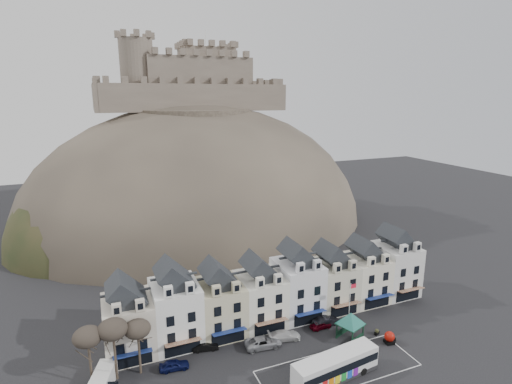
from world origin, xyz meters
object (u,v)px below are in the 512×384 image
(car_silver, at_px, (263,342))
(flagpole, at_px, (350,302))
(white_van, at_px, (103,379))
(red_buoy, at_px, (389,337))
(car_maroon, at_px, (321,325))
(car_charcoal, at_px, (326,321))
(bus, at_px, (336,365))
(car_black, at_px, (205,346))
(car_navy, at_px, (174,365))
(bus_shelter, at_px, (351,319))
(car_white, at_px, (284,335))

(car_silver, bearing_deg, flagpole, -86.34)
(white_van, bearing_deg, red_buoy, 10.00)
(car_silver, bearing_deg, car_maroon, -79.08)
(car_charcoal, bearing_deg, bus, 150.83)
(bus, distance_m, red_buoy, 12.27)
(car_black, bearing_deg, bus, -120.40)
(car_charcoal, bearing_deg, flagpole, -123.86)
(white_van, xyz_separation_m, car_maroon, (32.46, 0.88, -0.55))
(flagpole, distance_m, car_silver, 15.14)
(white_van, xyz_separation_m, car_navy, (8.94, -0.07, -0.47))
(bus, bearing_deg, red_buoy, 9.57)
(white_van, xyz_separation_m, car_black, (13.97, 2.43, -0.53))
(car_navy, xyz_separation_m, car_silver, (13.12, 0.00, 0.09))
(car_navy, bearing_deg, bus_shelter, -90.56)
(flagpole, distance_m, car_white, 11.67)
(bus, xyz_separation_m, car_white, (-2.43, 10.16, -1.20))
(flagpole, bearing_deg, car_charcoal, 148.86)
(flagpole, height_order, car_white, flagpole)
(bus_shelter, distance_m, red_buoy, 6.28)
(car_navy, distance_m, car_charcoal, 24.75)
(car_silver, height_order, car_charcoal, car_silver)
(bus, height_order, car_white, bus)
(car_navy, bearing_deg, car_charcoal, -80.65)
(red_buoy, xyz_separation_m, white_van, (-39.90, 6.41, 0.19))
(bus, relative_size, car_white, 2.51)
(bus_shelter, bearing_deg, car_charcoal, 87.70)
(red_buoy, xyz_separation_m, car_navy, (-30.95, 6.34, -0.28))
(bus, relative_size, car_maroon, 3.53)
(car_black, height_order, car_silver, car_silver)
(bus, distance_m, car_navy, 21.56)
(bus_shelter, relative_size, car_silver, 1.19)
(red_buoy, xyz_separation_m, flagpole, (-3.14, 5.82, 3.43))
(bus, xyz_separation_m, bus_shelter, (6.95, 6.63, 1.47))
(white_van, height_order, car_maroon, white_van)
(bus, relative_size, car_charcoal, 2.75)
(car_charcoal, bearing_deg, bus_shelter, -164.86)
(bus, relative_size, car_silver, 2.31)
(red_buoy, distance_m, car_white, 15.71)
(flagpole, xyz_separation_m, car_black, (-22.79, 3.02, -3.76))
(car_maroon, bearing_deg, bus_shelter, -148.63)
(car_white, height_order, car_maroon, car_white)
(bus_shelter, distance_m, car_maroon, 5.59)
(flagpole, distance_m, car_black, 23.29)
(car_silver, height_order, car_white, car_silver)
(flagpole, height_order, car_charcoal, flagpole)
(flagpole, xyz_separation_m, car_charcoal, (-3.09, 1.87, -3.63))
(car_maroon, bearing_deg, car_silver, 93.63)
(bus, distance_m, white_van, 29.81)
(flagpole, bearing_deg, car_white, 175.12)
(car_navy, height_order, car_charcoal, car_charcoal)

